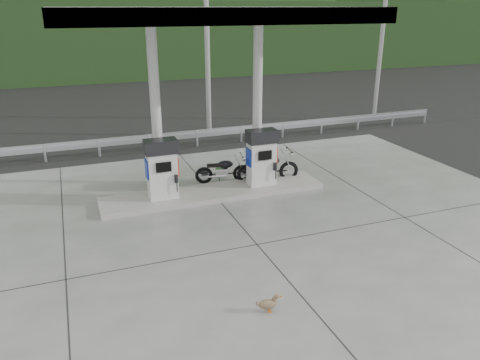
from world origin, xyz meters
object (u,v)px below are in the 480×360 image
object	(u,v)px
gas_pump_right	(262,158)
motorcycle_right	(268,168)
duck	(268,304)
gas_pump_left	(162,169)
motorcycle_left	(223,171)

from	to	relation	value
gas_pump_right	motorcycle_right	distance (m)	0.89
gas_pump_right	duck	size ratio (longest dim) A/B	4.00
gas_pump_left	gas_pump_right	world-z (taller)	same
gas_pump_left	motorcycle_right	xyz separation A→B (m)	(3.66, 0.50, -0.58)
gas_pump_right	motorcycle_left	xyz separation A→B (m)	(-0.98, 0.98, -0.64)
motorcycle_left	gas_pump_right	bearing A→B (deg)	-33.99
gas_pump_right	motorcycle_left	bearing A→B (deg)	135.09
motorcycle_right	gas_pump_right	bearing A→B (deg)	-124.50
gas_pump_right	motorcycle_left	distance (m)	1.52
motorcycle_left	motorcycle_right	distance (m)	1.52
gas_pump_right	motorcycle_left	world-z (taller)	gas_pump_right
gas_pump_left	motorcycle_left	world-z (taller)	gas_pump_left
gas_pump_right	duck	world-z (taller)	gas_pump_right
gas_pump_left	duck	bearing A→B (deg)	-83.09
motorcycle_left	duck	xyz separation A→B (m)	(-1.48, -7.06, -0.25)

